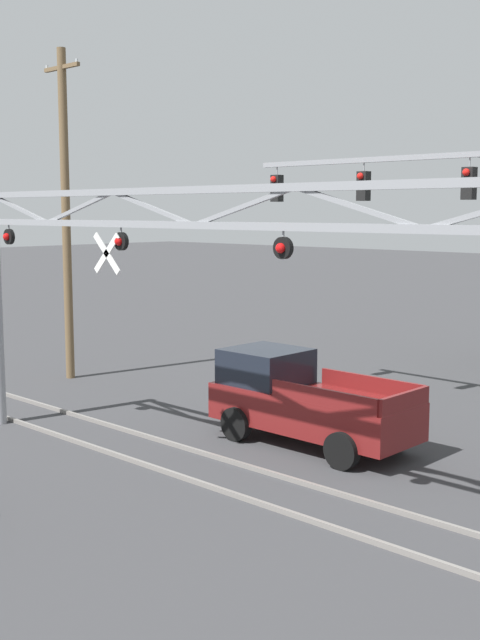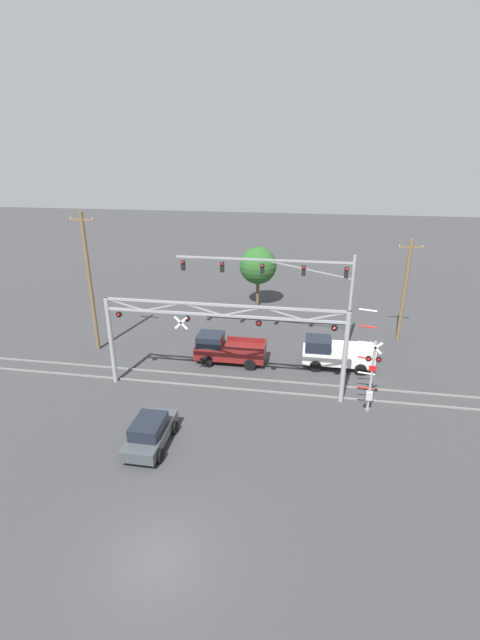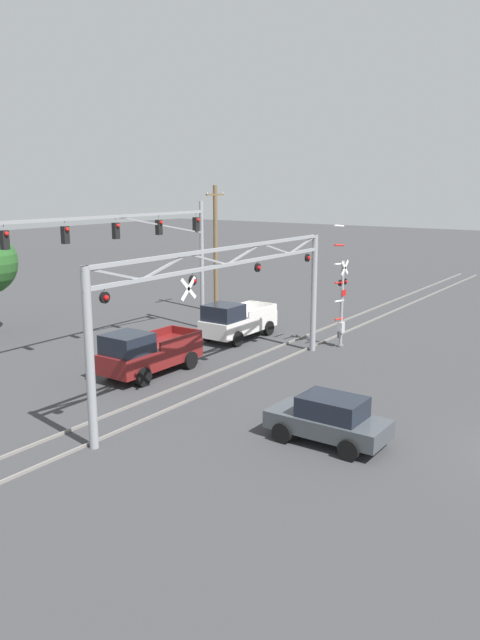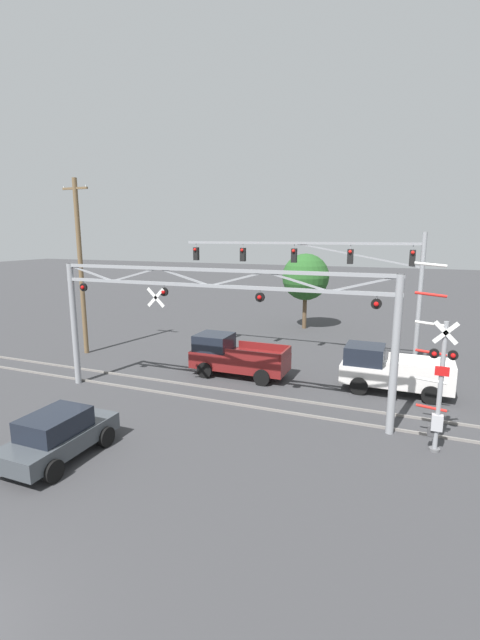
# 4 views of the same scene
# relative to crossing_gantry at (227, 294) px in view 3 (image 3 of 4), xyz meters

# --- Properties ---
(rail_track_near) EXTENTS (80.00, 0.08, 0.10)m
(rail_track_near) POSITION_rel_crossing_gantry_xyz_m (0.01, 0.28, -3.98)
(rail_track_near) COLOR gray
(rail_track_near) RESTS_ON ground_plane
(rail_track_far) EXTENTS (80.00, 0.08, 0.10)m
(rail_track_far) POSITION_rel_crossing_gantry_xyz_m (0.01, 1.72, -3.98)
(rail_track_far) COLOR gray
(rail_track_far) RESTS_ON ground_plane
(crossing_gantry) EXTENTS (15.08, 0.31, 5.94)m
(crossing_gantry) POSITION_rel_crossing_gantry_xyz_m (0.00, 0.00, 0.00)
(crossing_gantry) COLOR gray
(crossing_gantry) RESTS_ON ground_plane
(crossing_signal_mast) EXTENTS (1.55, 0.35, 6.43)m
(crossing_signal_mast) POSITION_rel_crossing_gantry_xyz_m (8.84, -0.85, -1.70)
(crossing_signal_mast) COLOR gray
(crossing_signal_mast) RESTS_ON ground_plane
(traffic_signal_span) EXTENTS (13.54, 0.39, 7.44)m
(traffic_signal_span) POSITION_rel_crossing_gantry_xyz_m (4.31, 7.82, 1.33)
(traffic_signal_span) COLOR gray
(traffic_signal_span) RESTS_ON ground_plane
(pickup_truck_lead) EXTENTS (5.05, 2.18, 2.13)m
(pickup_truck_lead) POSITION_rel_crossing_gantry_xyz_m (-0.58, 4.04, -3.00)
(pickup_truck_lead) COLOR maroon
(pickup_truck_lead) RESTS_ON ground_plane
(pickup_truck_following) EXTENTS (4.96, 2.18, 2.13)m
(pickup_truck_following) POSITION_rel_crossing_gantry_xyz_m (7.09, 4.60, -3.01)
(pickup_truck_following) COLOR silver
(pickup_truck_following) RESTS_ON ground_plane
(sedan_waiting) EXTENTS (2.01, 3.98, 1.61)m
(sedan_waiting) POSITION_rel_crossing_gantry_xyz_m (-2.63, -6.04, -3.21)
(sedan_waiting) COLOR #3D4247
(sedan_waiting) RESTS_ON ground_plane
(utility_pole_right) EXTENTS (1.80, 0.28, 8.31)m
(utility_pole_right) POSITION_rel_crossing_gantry_xyz_m (12.43, 10.02, 0.27)
(utility_pole_right) COLOR brown
(utility_pole_right) RESTS_ON ground_plane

